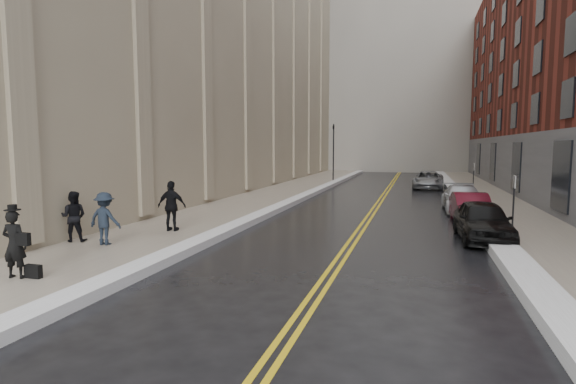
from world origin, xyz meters
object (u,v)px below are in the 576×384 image
Objects in this scene: car_maroon at (471,208)px; car_silver_far at (428,180)px; car_black at (483,221)px; car_silver_near at (463,198)px; pedestrian_b at (105,219)px; pedestrian_main at (15,244)px; pedestrian_a at (74,216)px; pedestrian_c at (172,206)px.

car_silver_far reaches higher than car_maroon.
car_maroon is (0.01, 3.67, -0.05)m from car_black.
car_black reaches higher than car_silver_near.
pedestrian_b reaches higher than car_black.
car_maroon is 2.40× the size of pedestrian_main.
pedestrian_b is at bearing -135.71° from car_silver_near.
pedestrian_a reaches higher than car_black.
pedestrian_a reaches higher than car_silver_near.
pedestrian_b reaches higher than car_maroon.
car_black is 0.85× the size of car_silver_far.
car_black is 0.91× the size of car_silver_near.
pedestrian_main is (-11.30, -12.00, 0.32)m from car_maroon.
car_black is at bearing -91.51° from car_silver_near.
pedestrian_main reaches higher than car_maroon.
pedestrian_a is (-11.60, -24.11, 0.31)m from car_silver_far.
car_black is 2.48× the size of pedestrian_a.
car_silver_near is at bearing -159.08° from pedestrian_a.
pedestrian_a is at bearing -139.00° from car_silver_near.
pedestrian_c is (-10.84, -2.02, 0.37)m from car_black.
pedestrian_a is 0.90× the size of pedestrian_c.
car_silver_near is 2.73× the size of pedestrian_a.
car_black reaches higher than car_silver_far.
car_maroon is 16.49m from pedestrian_main.
car_maroon is 2.36× the size of pedestrian_a.
car_silver_near is 17.58m from pedestrian_a.
pedestrian_b is at bearing -110.31° from car_silver_far.
pedestrian_c is at bearing -151.54° from pedestrian_a.
pedestrian_a reaches higher than car_maroon.
pedestrian_b is (1.29, -0.12, 0.01)m from pedestrian_a.
car_maroon is at bearing -91.44° from car_silver_near.
pedestrian_b is at bearing -92.89° from pedestrian_main.
pedestrian_main is 3.68m from pedestrian_b.
pedestrian_b is (-11.67, -4.67, 0.29)m from car_black.
car_maroon is at bearing -156.83° from pedestrian_c.
car_black reaches higher than car_maroon.
pedestrian_main is 0.98× the size of pedestrian_a.
car_black is 3.67m from car_maroon.
pedestrian_b is at bearing -147.51° from car_maroon.
car_silver_near is 2.70× the size of pedestrian_b.
pedestrian_a is 3.30m from pedestrian_c.
pedestrian_a is (-12.96, -4.55, 0.28)m from car_black.
pedestrian_c reaches higher than car_silver_near.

